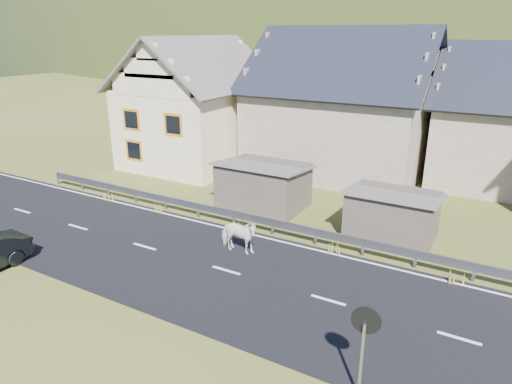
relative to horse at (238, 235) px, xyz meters
The scene contains 12 objects.
ground 1.71m from the horse, 75.66° to the right, with size 160.00×160.00×0.00m, color #3A4215.
road 1.70m from the horse, 75.66° to the right, with size 60.00×7.00×0.04m, color black.
lane_markings 1.69m from the horse, 75.66° to the right, with size 60.00×6.60×0.01m, color silver.
guardrail 2.25m from the horse, 80.28° to the left, with size 28.10×0.09×0.75m.
shed_left 5.29m from the horse, 107.90° to the left, with size 4.30×3.30×2.40m, color brown.
shed_right 6.66m from the horse, 42.84° to the left, with size 3.80×2.90×2.20m, color brown.
house_cream 14.70m from the horse, 132.46° to the left, with size 7.80×9.80×8.30m.
house_stone_a 14.07m from the horse, 92.64° to the left, with size 10.80×9.80×8.90m.
mountain 179.81m from the horse, 88.27° to the left, with size 440.00×280.00×260.00m, color #213210.
conifer_patch 121.61m from the horse, 116.72° to the left, with size 76.00×50.00×28.00m, color black.
horse is the anchor object (origin of this frame).
traffic_mirror 8.30m from the horse, 37.47° to the right, with size 0.69×0.23×2.50m.
Camera 1 is at (8.34, -12.43, 8.37)m, focal length 32.00 mm.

